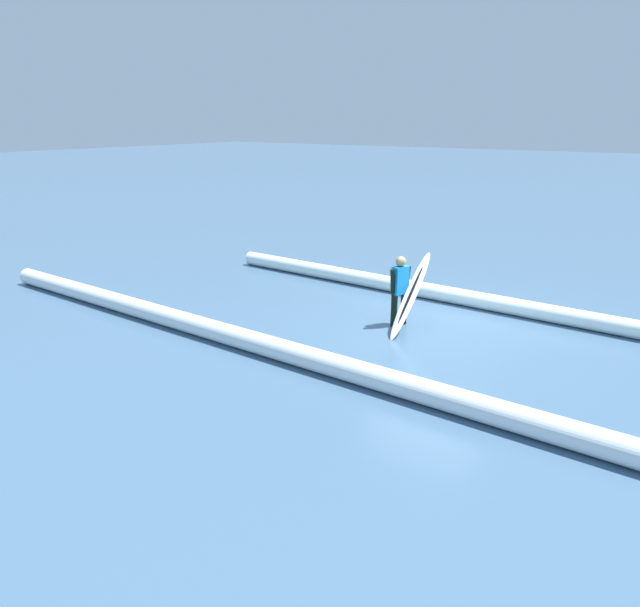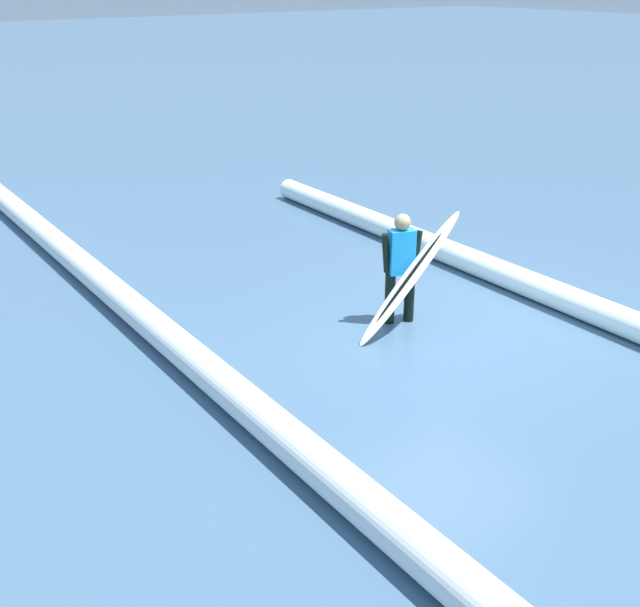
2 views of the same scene
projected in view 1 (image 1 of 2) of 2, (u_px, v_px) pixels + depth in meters
ground_plane at (435, 327)px, 12.63m from camera, size 147.98×147.98×0.00m
surfer at (400, 287)px, 12.51m from camera, size 0.30×0.56×1.52m
surfboard at (411, 295)px, 12.27m from camera, size 0.27×1.64×1.55m
wave_crest_foreground at (472, 299)px, 13.92m from camera, size 14.36×0.83×0.39m
wave_crest_midground at (320, 361)px, 10.33m from camera, size 19.75×0.94×0.41m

